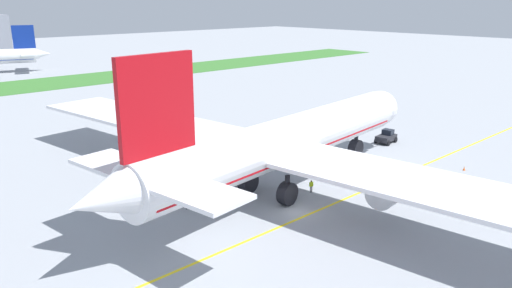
% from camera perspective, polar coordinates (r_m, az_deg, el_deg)
% --- Properties ---
extents(ground_plane, '(600.00, 600.00, 0.00)m').
position_cam_1_polar(ground_plane, '(58.30, 4.63, -7.82)').
color(ground_plane, '#9399A0').
rests_on(ground_plane, ground).
extents(apron_taxi_line, '(280.00, 0.36, 0.01)m').
position_cam_1_polar(apron_taxi_line, '(57.49, 5.62, -8.20)').
color(apron_taxi_line, yellow).
rests_on(apron_taxi_line, ground).
extents(airliner_foreground, '(58.02, 92.51, 19.03)m').
position_cam_1_polar(airliner_foreground, '(62.27, 3.02, 0.12)').
color(airliner_foreground, white).
rests_on(airliner_foreground, ground).
extents(pushback_tug, '(5.83, 3.03, 2.25)m').
position_cam_1_polar(pushback_tug, '(88.37, 14.69, 0.79)').
color(pushback_tug, '#26262B').
rests_on(pushback_tug, ground).
extents(ground_crew_wingwalker_port, '(0.58, 0.36, 1.71)m').
position_cam_1_polar(ground_crew_wingwalker_port, '(65.48, -0.57, -4.03)').
color(ground_crew_wingwalker_port, black).
rests_on(ground_crew_wingwalker_port, ground).
extents(ground_crew_marshaller_front, '(0.55, 0.37, 1.64)m').
position_cam_1_polar(ground_crew_marshaller_front, '(59.18, -7.91, -6.50)').
color(ground_crew_marshaller_front, black).
rests_on(ground_crew_marshaller_front, ground).
extents(ground_crew_wingwalker_starboard, '(0.54, 0.38, 1.63)m').
position_cam_1_polar(ground_crew_wingwalker_starboard, '(63.95, 6.34, -4.69)').
color(ground_crew_wingwalker_starboard, black).
rests_on(ground_crew_wingwalker_starboard, ground).
extents(traffic_cone_port_wing, '(0.36, 0.36, 0.58)m').
position_cam_1_polar(traffic_cone_port_wing, '(77.93, 22.71, -2.58)').
color(traffic_cone_port_wing, '#F2590C').
rests_on(traffic_cone_port_wing, ground).
extents(service_truck_fuel_bowser, '(6.02, 3.77, 2.57)m').
position_cam_1_polar(service_truck_fuel_bowser, '(104.49, -12.18, 3.53)').
color(service_truck_fuel_bowser, black).
rests_on(service_truck_fuel_bowser, ground).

